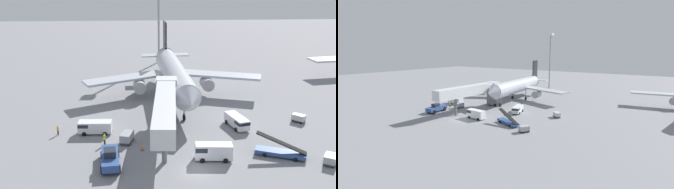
{
  "view_description": "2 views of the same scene",
  "coord_description": "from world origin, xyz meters",
  "views": [
    {
      "loc": [
        -6.22,
        -44.85,
        25.27
      ],
      "look_at": [
        -2.49,
        23.0,
        2.9
      ],
      "focal_mm": 41.51,
      "sensor_mm": 36.0,
      "label": 1
    },
    {
      "loc": [
        42.95,
        -43.58,
        17.45
      ],
      "look_at": [
        0.29,
        20.14,
        3.48
      ],
      "focal_mm": 26.15,
      "sensor_mm": 36.0,
      "label": 2
    }
  ],
  "objects": [
    {
      "name": "baggage_cart_rear_left",
      "position": [
        18.09,
        0.55,
        0.78
      ],
      "size": [
        2.41,
        2.57,
        1.39
      ],
      "color": "#38383D",
      "rests_on": "ground"
    },
    {
      "name": "belt_loader_truck",
      "position": [
        12.18,
        3.21,
        0.77
      ],
      "size": [
        7.11,
        4.39,
        3.27
      ],
      "color": "#2D4C8E",
      "rests_on": "ground"
    },
    {
      "name": "airplane_at_gate",
      "position": [
        -0.95,
        29.92,
        5.03
      ],
      "size": [
        36.36,
        38.16,
        13.36
      ],
      "color": "#B7BCC6",
      "rests_on": "ground"
    },
    {
      "name": "service_van_near_left",
      "position": [
        8.44,
        13.81,
        1.1
      ],
      "size": [
        3.37,
        5.8,
        1.91
      ],
      "color": "silver",
      "rests_on": "ground"
    },
    {
      "name": "service_van_near_center",
      "position": [
        2.51,
        2.75,
        1.33
      ],
      "size": [
        5.18,
        2.36,
        2.33
      ],
      "color": "white",
      "rests_on": "ground"
    },
    {
      "name": "ground_crew_worker_midground",
      "position": [
        -12.76,
        8.24,
        0.98
      ],
      "size": [
        0.41,
        0.41,
        1.85
      ],
      "color": "#1E2333",
      "rests_on": "ground"
    },
    {
      "name": "jet_bridge",
      "position": [
        -3.65,
        8.86,
        5.8
      ],
      "size": [
        4.81,
        23.18,
        7.59
      ],
      "color": "silver",
      "rests_on": "ground"
    },
    {
      "name": "baggage_cart_mid_center",
      "position": [
        -9.48,
        8.97,
        0.86
      ],
      "size": [
        2.14,
        3.01,
        1.56
      ],
      "color": "#38383D",
      "rests_on": "ground"
    },
    {
      "name": "baggage_cart_mid_right",
      "position": [
        19.46,
        15.5,
        0.76
      ],
      "size": [
        2.38,
        2.36,
        1.36
      ],
      "color": "#38383D",
      "rests_on": "ground"
    },
    {
      "name": "ground_plane",
      "position": [
        0.0,
        0.0,
        0.0
      ],
      "size": [
        300.0,
        300.0,
        0.0
      ],
      "primitive_type": "plane",
      "color": "gray"
    },
    {
      "name": "ground_crew_worker_foreground",
      "position": [
        -20.49,
        12.31,
        0.86
      ],
      "size": [
        0.42,
        0.42,
        1.62
      ],
      "color": "#1E2333",
      "rests_on": "ground"
    },
    {
      "name": "pushback_tug",
      "position": [
        -11.38,
        1.85,
        1.15
      ],
      "size": [
        3.11,
        6.67,
        2.5
      ],
      "color": "#2D4C8E",
      "rests_on": "ground"
    },
    {
      "name": "service_van_outer_left",
      "position": [
        -14.82,
        12.62,
        1.18
      ],
      "size": [
        5.26,
        2.44,
        2.05
      ],
      "color": "white",
      "rests_on": "ground"
    },
    {
      "name": "safety_cone_alpha",
      "position": [
        -7.16,
        6.17,
        0.35
      ],
      "size": [
        0.46,
        0.46,
        0.7
      ],
      "color": "black",
      "rests_on": "ground"
    }
  ]
}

